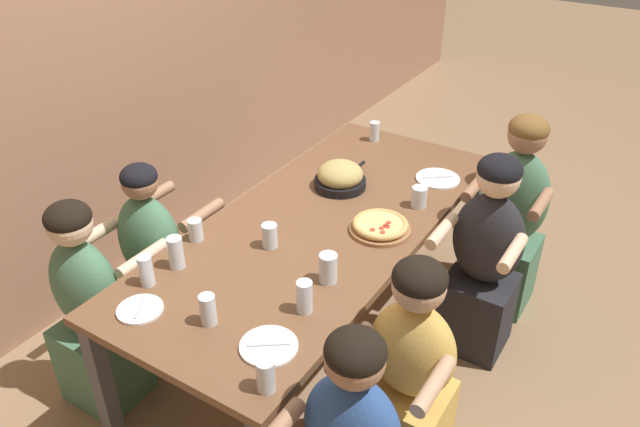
{
  "coord_description": "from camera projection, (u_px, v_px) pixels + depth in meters",
  "views": [
    {
      "loc": [
        -2.17,
        -1.36,
        2.42
      ],
      "look_at": [
        0.0,
        0.0,
        0.84
      ],
      "focal_mm": 35.0,
      "sensor_mm": 36.0,
      "label": 1
    }
  ],
  "objects": [
    {
      "name": "pizza_board_main",
      "position": [
        380.0,
        226.0,
        2.96
      ],
      "size": [
        0.29,
        0.29,
        0.05
      ],
      "color": "#996B42",
      "rests_on": "dining_table"
    },
    {
      "name": "diner_far_midleft",
      "position": [
        156.0,
        271.0,
        3.18
      ],
      "size": [
        0.51,
        0.4,
        1.11
      ],
      "rotation": [
        0.0,
        0.0,
        -1.57
      ],
      "color": "#477556",
      "rests_on": "ground"
    },
    {
      "name": "empty_plate_b",
      "position": [
        438.0,
        179.0,
        3.4
      ],
      "size": [
        0.24,
        0.24,
        0.02
      ],
      "color": "white",
      "rests_on": "dining_table"
    },
    {
      "name": "diner_far_left",
      "position": [
        93.0,
        314.0,
        2.88
      ],
      "size": [
        0.51,
        0.4,
        1.11
      ],
      "rotation": [
        0.0,
        0.0,
        -1.57
      ],
      "color": "#477556",
      "rests_on": "ground"
    },
    {
      "name": "drinking_glass_f",
      "position": [
        328.0,
        270.0,
        2.61
      ],
      "size": [
        0.08,
        0.08,
        0.13
      ],
      "color": "silver",
      "rests_on": "dining_table"
    },
    {
      "name": "drinking_glass_b",
      "position": [
        195.0,
        230.0,
        2.89
      ],
      "size": [
        0.07,
        0.07,
        0.1
      ],
      "color": "silver",
      "rests_on": "dining_table"
    },
    {
      "name": "drinking_glass_h",
      "position": [
        208.0,
        310.0,
        2.38
      ],
      "size": [
        0.06,
        0.06,
        0.13
      ],
      "color": "silver",
      "rests_on": "dining_table"
    },
    {
      "name": "drinking_glass_d",
      "position": [
        304.0,
        299.0,
        2.45
      ],
      "size": [
        0.07,
        0.07,
        0.14
      ],
      "color": "silver",
      "rests_on": "dining_table"
    },
    {
      "name": "ground_plane",
      "position": [
        320.0,
        342.0,
        3.45
      ],
      "size": [
        18.0,
        18.0,
        0.0
      ],
      "primitive_type": "plane",
      "color": "#896B4C",
      "rests_on": "ground"
    },
    {
      "name": "drinking_glass_i",
      "position": [
        146.0,
        272.0,
        2.59
      ],
      "size": [
        0.06,
        0.06,
        0.14
      ],
      "color": "silver",
      "rests_on": "dining_table"
    },
    {
      "name": "drinking_glass_a",
      "position": [
        270.0,
        237.0,
        2.84
      ],
      "size": [
        0.07,
        0.07,
        0.12
      ],
      "color": "silver",
      "rests_on": "dining_table"
    },
    {
      "name": "diner_near_right",
      "position": [
        511.0,
        222.0,
        3.48
      ],
      "size": [
        0.51,
        0.4,
        1.19
      ],
      "rotation": [
        0.0,
        0.0,
        1.57
      ],
      "color": "#477556",
      "rests_on": "ground"
    },
    {
      "name": "empty_plate_a",
      "position": [
        140.0,
        310.0,
        2.48
      ],
      "size": [
        0.19,
        0.19,
        0.02
      ],
      "color": "white",
      "rests_on": "dining_table"
    },
    {
      "name": "skillet_bowl",
      "position": [
        340.0,
        177.0,
        3.31
      ],
      "size": [
        0.4,
        0.28,
        0.14
      ],
      "color": "black",
      "rests_on": "dining_table"
    },
    {
      "name": "drinking_glass_g",
      "position": [
        176.0,
        254.0,
        2.7
      ],
      "size": [
        0.07,
        0.07,
        0.15
      ],
      "color": "silver",
      "rests_on": "dining_table"
    },
    {
      "name": "drinking_glass_c",
      "position": [
        419.0,
        198.0,
        3.14
      ],
      "size": [
        0.08,
        0.08,
        0.11
      ],
      "color": "silver",
      "rests_on": "dining_table"
    },
    {
      "name": "diner_near_midleft",
      "position": [
        409.0,
        377.0,
        2.55
      ],
      "size": [
        0.51,
        0.4,
        1.09
      ],
      "rotation": [
        0.0,
        0.0,
        1.57
      ],
      "color": "gold",
      "rests_on": "ground"
    },
    {
      "name": "empty_plate_c",
      "position": [
        269.0,
        346.0,
        2.3
      ],
      "size": [
        0.22,
        0.22,
        0.02
      ],
      "color": "white",
      "rests_on": "dining_table"
    },
    {
      "name": "diner_near_midright",
      "position": [
        484.0,
        264.0,
        3.17
      ],
      "size": [
        0.51,
        0.4,
        1.15
      ],
      "rotation": [
        0.0,
        0.0,
        1.57
      ],
      "color": "#232328",
      "rests_on": "ground"
    },
    {
      "name": "restaurant_back_panel",
      "position": [
        90.0,
        14.0,
        3.25
      ],
      "size": [
        10.0,
        0.06,
        3.2
      ],
      "primitive_type": "cube",
      "color": "#9E7056",
      "rests_on": "ground"
    },
    {
      "name": "dining_table",
      "position": [
        320.0,
        235.0,
        3.08
      ],
      "size": [
        2.26,
        0.97,
        0.79
      ],
      "color": "brown",
      "rests_on": "ground"
    },
    {
      "name": "drinking_glass_e",
      "position": [
        266.0,
        377.0,
        2.1
      ],
      "size": [
        0.07,
        0.07,
        0.13
      ],
      "color": "silver",
      "rests_on": "dining_table"
    },
    {
      "name": "drinking_glass_j",
      "position": [
        374.0,
        132.0,
        3.81
      ],
      "size": [
        0.06,
        0.06,
        0.12
      ],
      "color": "silver",
      "rests_on": "dining_table"
    }
  ]
}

